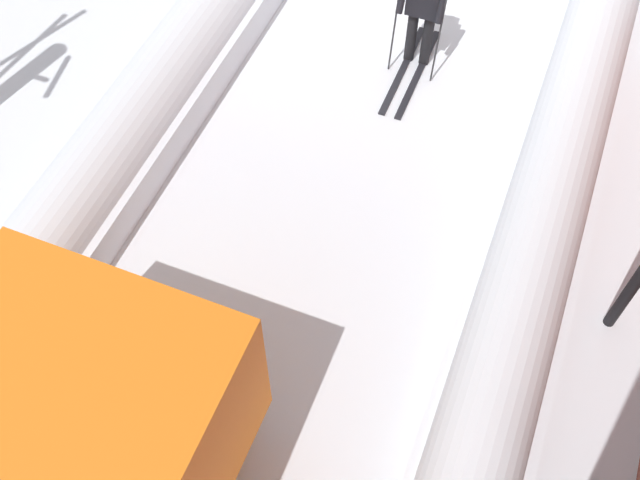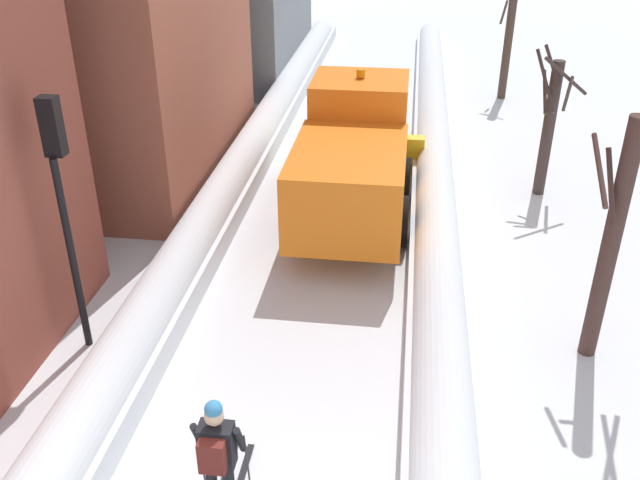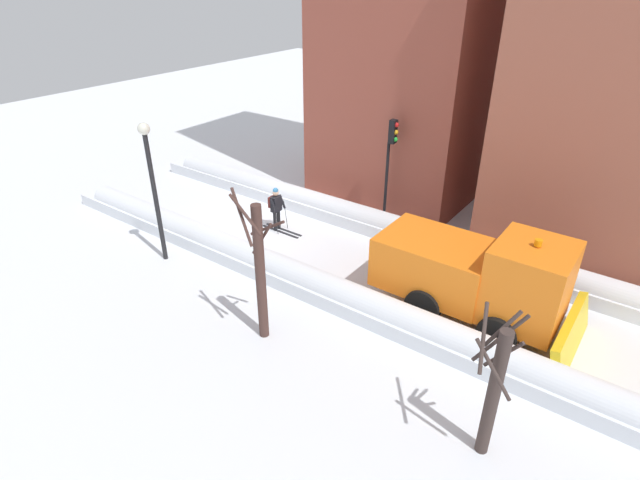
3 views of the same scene
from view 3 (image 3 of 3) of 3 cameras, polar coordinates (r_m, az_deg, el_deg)
The scene contains 9 objects.
ground_plane at distance 16.44m, azimuth 20.58°, elevation -8.30°, with size 80.00×80.00×0.00m, color white.
snowbank_left at distance 18.28m, azimuth 23.15°, elevation -3.37°, with size 1.10×36.00×0.94m.
snowbank_right at distance 14.29m, azimuth 17.75°, elevation -12.11°, with size 1.10×36.00×0.92m.
plow_truck at distance 15.35m, azimuth 17.47°, elevation -3.85°, with size 3.20×5.98×3.12m.
skier at distance 19.99m, azimuth -4.99°, elevation 3.77°, with size 0.62×1.80×1.81m.
traffic_light_pole at distance 19.94m, azimuth 8.00°, elevation 9.79°, with size 0.28×0.42×4.30m.
street_lamp at distance 17.85m, azimuth -18.49°, elevation 6.84°, with size 0.40×0.40×5.00m.
bare_tree_near at distance 13.62m, azimuth -6.84°, elevation -3.37°, with size 1.07×1.27×4.50m.
bare_tree_mid at distance 11.27m, azimuth 19.04°, elevation -15.60°, with size 1.21×1.03×3.65m.
Camera 3 is at (13.22, 12.62, 9.41)m, focal length 28.28 mm.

